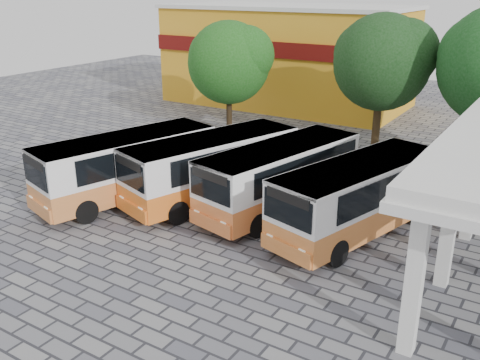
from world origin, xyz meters
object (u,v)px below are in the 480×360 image
Objects in this scene: bus_far_right at (359,194)px; parked_car at (73,167)px; bus_centre_left at (212,165)px; bus_centre_right at (280,174)px; bus_far_left at (127,164)px.

bus_far_right is 2.29× the size of parked_car.
bus_far_right is 15.84m from parked_car.
bus_centre_left is 1.03× the size of bus_centre_right.
bus_centre_right is (6.90, 2.74, -0.03)m from bus_far_left.
bus_centre_right is 12.00m from parked_car.
bus_far_left is at bearing -145.74° from bus_centre_right.
bus_centre_left is 7.27m from bus_far_right.
bus_centre_right is at bearing 37.77° from bus_far_left.
bus_centre_left is at bearing 46.32° from bus_far_left.
bus_far_left is 5.10m from parked_car.
bus_far_left is 4.13m from bus_centre_left.
bus_far_left is 1.02× the size of bus_far_right.
parked_car is at bearing -157.93° from bus_centre_right.
bus_far_left is at bearing 8.88° from parked_car.
bus_centre_left is 1.02× the size of bus_far_right.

